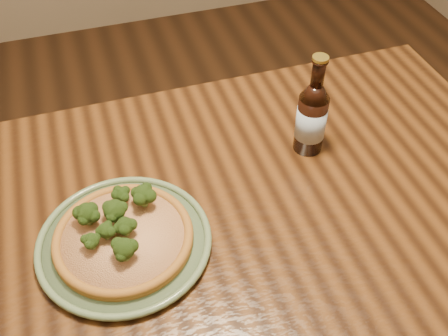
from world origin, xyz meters
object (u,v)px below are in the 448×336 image
object	(u,v)px
plate	(124,242)
pizza	(122,235)
beer_bottle	(312,117)
table	(174,263)

from	to	relation	value
plate	pizza	world-z (taller)	pizza
plate	beer_bottle	world-z (taller)	beer_bottle
plate	pizza	size ratio (longest dim) A/B	1.26
pizza	beer_bottle	xyz separation A→B (m)	(0.44, 0.14, 0.06)
table	beer_bottle	bearing A→B (deg)	22.63
plate	pizza	xyz separation A→B (m)	(-0.00, 0.00, 0.02)
plate	table	bearing A→B (deg)	-2.30
table	pizza	distance (m)	0.15
table	plate	xyz separation A→B (m)	(-0.09, 0.00, 0.10)
plate	pizza	distance (m)	0.02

